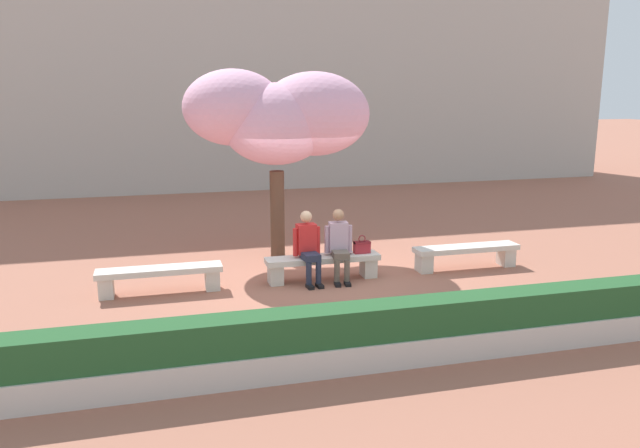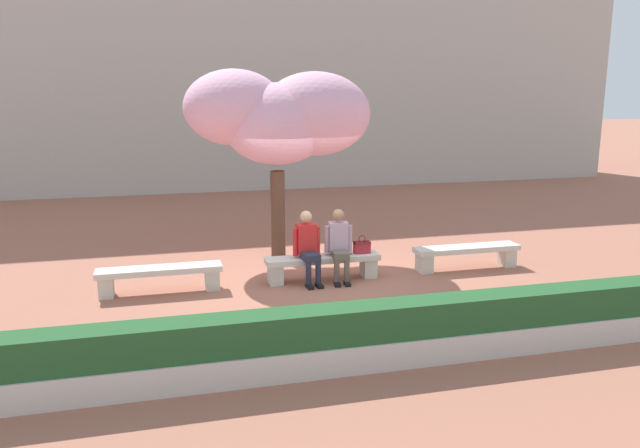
{
  "view_description": "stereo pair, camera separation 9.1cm",
  "coord_description": "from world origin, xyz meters",
  "px_view_note": "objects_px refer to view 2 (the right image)",
  "views": [
    {
      "loc": [
        -2.88,
        -10.49,
        3.41
      ],
      "look_at": [
        -0.0,
        0.2,
        1.0
      ],
      "focal_mm": 35.0,
      "sensor_mm": 36.0,
      "label": 1
    },
    {
      "loc": [
        -2.79,
        -10.51,
        3.41
      ],
      "look_at": [
        -0.0,
        0.2,
        1.0
      ],
      "focal_mm": 35.0,
      "sensor_mm": 36.0,
      "label": 2
    }
  ],
  "objects_px": {
    "stone_bench_center": "(467,253)",
    "cherry_tree_main": "(278,116)",
    "handbag": "(362,246)",
    "stone_bench_west_end": "(160,275)",
    "person_seated_left": "(308,244)",
    "person_seated_right": "(339,242)",
    "stone_bench_near_west": "(323,263)"
  },
  "relations": [
    {
      "from": "stone_bench_center",
      "to": "cherry_tree_main",
      "type": "xyz_separation_m",
      "value": [
        -3.29,
        1.89,
        2.56
      ]
    },
    {
      "from": "handbag",
      "to": "cherry_tree_main",
      "type": "xyz_separation_m",
      "value": [
        -1.17,
        1.87,
        2.3
      ]
    },
    {
      "from": "handbag",
      "to": "stone_bench_center",
      "type": "bearing_deg",
      "value": -0.39
    },
    {
      "from": "stone_bench_west_end",
      "to": "person_seated_left",
      "type": "distance_m",
      "value": 2.61
    },
    {
      "from": "person_seated_right",
      "to": "cherry_tree_main",
      "type": "relative_size",
      "value": 0.34
    },
    {
      "from": "person_seated_left",
      "to": "person_seated_right",
      "type": "height_order",
      "value": "same"
    },
    {
      "from": "stone_bench_near_west",
      "to": "handbag",
      "type": "distance_m",
      "value": 0.79
    },
    {
      "from": "person_seated_right",
      "to": "person_seated_left",
      "type": "bearing_deg",
      "value": -179.98
    },
    {
      "from": "stone_bench_center",
      "to": "handbag",
      "type": "distance_m",
      "value": 2.14
    },
    {
      "from": "stone_bench_west_end",
      "to": "stone_bench_near_west",
      "type": "distance_m",
      "value": 2.87
    },
    {
      "from": "person_seated_left",
      "to": "cherry_tree_main",
      "type": "height_order",
      "value": "cherry_tree_main"
    },
    {
      "from": "stone_bench_near_west",
      "to": "handbag",
      "type": "height_order",
      "value": "handbag"
    },
    {
      "from": "stone_bench_west_end",
      "to": "cherry_tree_main",
      "type": "height_order",
      "value": "cherry_tree_main"
    },
    {
      "from": "stone_bench_near_west",
      "to": "cherry_tree_main",
      "type": "distance_m",
      "value": 3.21
    },
    {
      "from": "stone_bench_near_west",
      "to": "person_seated_right",
      "type": "relative_size",
      "value": 1.62
    },
    {
      "from": "stone_bench_west_end",
      "to": "person_seated_right",
      "type": "distance_m",
      "value": 3.18
    },
    {
      "from": "person_seated_left",
      "to": "stone_bench_near_west",
      "type": "bearing_deg",
      "value": 10.38
    },
    {
      "from": "stone_bench_near_west",
      "to": "handbag",
      "type": "relative_size",
      "value": 6.17
    },
    {
      "from": "person_seated_right",
      "to": "handbag",
      "type": "bearing_deg",
      "value": 8.38
    },
    {
      "from": "stone_bench_west_end",
      "to": "person_seated_right",
      "type": "xyz_separation_m",
      "value": [
        3.16,
        -0.05,
        0.39
      ]
    },
    {
      "from": "stone_bench_near_west",
      "to": "person_seated_left",
      "type": "bearing_deg",
      "value": -169.62
    },
    {
      "from": "cherry_tree_main",
      "to": "stone_bench_west_end",
      "type": "bearing_deg",
      "value": -142.31
    },
    {
      "from": "stone_bench_west_end",
      "to": "cherry_tree_main",
      "type": "relative_size",
      "value": 0.55
    },
    {
      "from": "stone_bench_center",
      "to": "person_seated_left",
      "type": "distance_m",
      "value": 3.18
    },
    {
      "from": "person_seated_left",
      "to": "stone_bench_west_end",
      "type": "bearing_deg",
      "value": 178.82
    },
    {
      "from": "stone_bench_center",
      "to": "handbag",
      "type": "bearing_deg",
      "value": 179.61
    },
    {
      "from": "person_seated_left",
      "to": "cherry_tree_main",
      "type": "xyz_separation_m",
      "value": [
        -0.13,
        1.94,
        2.18
      ]
    },
    {
      "from": "stone_bench_near_west",
      "to": "stone_bench_west_end",
      "type": "bearing_deg",
      "value": 180.0
    },
    {
      "from": "person_seated_left",
      "to": "handbag",
      "type": "relative_size",
      "value": 3.81
    },
    {
      "from": "stone_bench_west_end",
      "to": "handbag",
      "type": "xyz_separation_m",
      "value": [
        3.62,
        0.01,
        0.27
      ]
    },
    {
      "from": "stone_bench_near_west",
      "to": "person_seated_left",
      "type": "relative_size",
      "value": 1.62
    },
    {
      "from": "stone_bench_center",
      "to": "person_seated_left",
      "type": "height_order",
      "value": "person_seated_left"
    }
  ]
}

